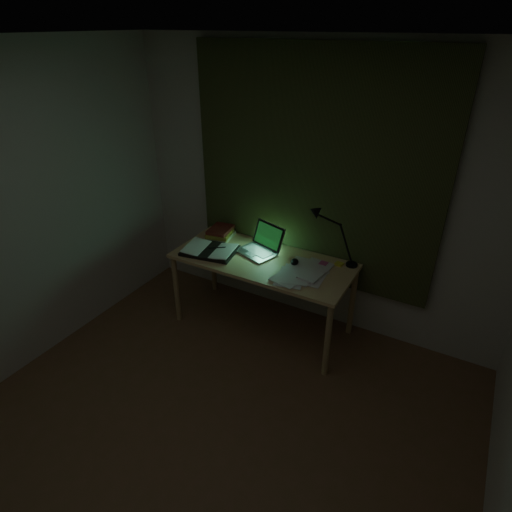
% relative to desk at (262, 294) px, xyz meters
% --- Properties ---
extents(floor, '(3.50, 4.00, 0.00)m').
position_rel_desk_xyz_m(floor, '(0.26, -1.57, -0.36)').
color(floor, brown).
rests_on(floor, ground).
extents(ceiling, '(3.50, 4.00, 0.00)m').
position_rel_desk_xyz_m(ceiling, '(0.26, -1.57, 2.14)').
color(ceiling, white).
rests_on(ceiling, ground).
extents(wall_back, '(3.50, 0.00, 2.50)m').
position_rel_desk_xyz_m(wall_back, '(0.26, 0.43, 0.89)').
color(wall_back, beige).
rests_on(wall_back, ground).
extents(curtain, '(2.20, 0.06, 2.00)m').
position_rel_desk_xyz_m(curtain, '(0.26, 0.39, 1.09)').
color(curtain, '#30341A').
rests_on(curtain, wall_back).
extents(desk, '(1.59, 0.70, 0.73)m').
position_rel_desk_xyz_m(desk, '(0.00, 0.00, 0.00)').
color(desk, '#DDB977').
rests_on(desk, floor).
extents(laptop, '(0.45, 0.48, 0.25)m').
position_rel_desk_xyz_m(laptop, '(-0.11, 0.07, 0.49)').
color(laptop, silver).
rests_on(laptop, desk).
extents(open_textbook, '(0.52, 0.41, 0.04)m').
position_rel_desk_xyz_m(open_textbook, '(-0.49, -0.11, 0.38)').
color(open_textbook, white).
rests_on(open_textbook, desk).
extents(book_stack, '(0.24, 0.27, 0.10)m').
position_rel_desk_xyz_m(book_stack, '(-0.56, 0.18, 0.41)').
color(book_stack, white).
rests_on(book_stack, desk).
extents(loose_papers, '(0.48, 0.49, 0.02)m').
position_rel_desk_xyz_m(loose_papers, '(0.43, -0.03, 0.37)').
color(loose_papers, white).
rests_on(loose_papers, desk).
extents(mouse, '(0.10, 0.12, 0.04)m').
position_rel_desk_xyz_m(mouse, '(0.28, 0.07, 0.38)').
color(mouse, black).
rests_on(mouse, desk).
extents(sticky_yellow, '(0.07, 0.07, 0.01)m').
position_rel_desk_xyz_m(sticky_yellow, '(0.62, 0.24, 0.37)').
color(sticky_yellow, yellow).
rests_on(sticky_yellow, desk).
extents(sticky_pink, '(0.07, 0.07, 0.01)m').
position_rel_desk_xyz_m(sticky_pink, '(0.50, 0.18, 0.37)').
color(sticky_pink, '#D05089').
rests_on(sticky_pink, desk).
extents(desk_lamp, '(0.40, 0.34, 0.54)m').
position_rel_desk_xyz_m(desk_lamp, '(0.72, 0.28, 0.63)').
color(desk_lamp, black).
rests_on(desk_lamp, desk).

